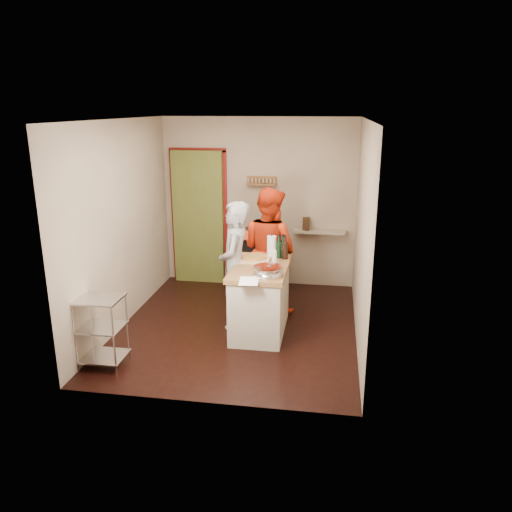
# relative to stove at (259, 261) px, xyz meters

# --- Properties ---
(floor) EXTENTS (3.50, 3.50, 0.00)m
(floor) POSITION_rel_stove_xyz_m (-0.05, -1.42, -0.45)
(floor) COLOR black
(floor) RESTS_ON ground
(back_wall) EXTENTS (3.00, 0.44, 2.60)m
(back_wall) POSITION_rel_stove_xyz_m (-0.69, 0.36, 0.68)
(back_wall) COLOR tan
(back_wall) RESTS_ON ground
(left_wall) EXTENTS (0.04, 3.50, 2.60)m
(left_wall) POSITION_rel_stove_xyz_m (-1.55, -1.42, 0.85)
(left_wall) COLOR tan
(left_wall) RESTS_ON ground
(right_wall) EXTENTS (0.04, 3.50, 2.60)m
(right_wall) POSITION_rel_stove_xyz_m (1.45, -1.42, 0.85)
(right_wall) COLOR tan
(right_wall) RESTS_ON ground
(ceiling) EXTENTS (3.00, 3.50, 0.02)m
(ceiling) POSITION_rel_stove_xyz_m (-0.05, -1.42, 2.16)
(ceiling) COLOR white
(ceiling) RESTS_ON back_wall
(stove) EXTENTS (0.60, 0.63, 1.00)m
(stove) POSITION_rel_stove_xyz_m (0.00, 0.00, 0.00)
(stove) COLOR black
(stove) RESTS_ON ground
(wire_shelving) EXTENTS (0.48, 0.40, 0.80)m
(wire_shelving) POSITION_rel_stove_xyz_m (-1.33, -2.62, -0.01)
(wire_shelving) COLOR silver
(wire_shelving) RESTS_ON ground
(island) EXTENTS (0.68, 1.30, 1.17)m
(island) POSITION_rel_stove_xyz_m (0.25, -1.49, 0.01)
(island) COLOR beige
(island) RESTS_ON ground
(person_stripe) EXTENTS (0.43, 0.62, 1.63)m
(person_stripe) POSITION_rel_stove_xyz_m (-0.10, -1.37, 0.37)
(person_stripe) COLOR #AFB0B4
(person_stripe) RESTS_ON ground
(person_red) EXTENTS (1.06, 1.01, 1.72)m
(person_red) POSITION_rel_stove_xyz_m (0.26, -0.73, 0.41)
(person_red) COLOR red
(person_red) RESTS_ON ground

